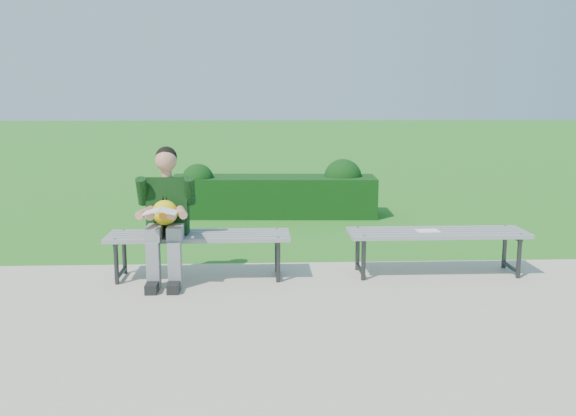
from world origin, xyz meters
TOP-DOWN VIEW (x-y plane):
  - ground at (0.00, 0.00)m, footprint 80.00×80.00m
  - walkway at (0.00, -1.75)m, footprint 30.00×3.50m
  - hedge at (0.15, 2.89)m, footprint 3.14×0.94m
  - bench_left at (-0.72, -0.54)m, footprint 1.80×0.50m
  - bench_right at (1.68, -0.51)m, footprint 1.80×0.50m
  - seated_boy at (-1.02, -0.63)m, footprint 0.56×0.76m
  - paper_sheet at (1.58, -0.51)m, footprint 0.23×0.17m

SIDE VIEW (x-z plane):
  - ground at x=0.00m, z-range 0.00..0.00m
  - walkway at x=0.00m, z-range 0.00..0.02m
  - hedge at x=0.15m, z-range -0.08..0.78m
  - bench_left at x=-0.72m, z-range 0.19..0.64m
  - bench_right at x=1.68m, z-range 0.19..0.64m
  - paper_sheet at x=1.58m, z-range 0.47..0.48m
  - seated_boy at x=-1.02m, z-range 0.06..1.37m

